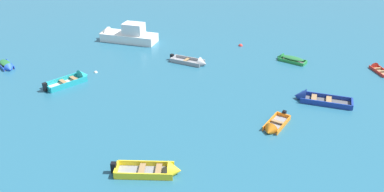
{
  "coord_description": "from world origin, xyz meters",
  "views": [
    {
      "loc": [
        3.15,
        -6.85,
        14.75
      ],
      "look_at": [
        0.0,
        21.41,
        0.15
      ],
      "focal_mm": 36.42,
      "sensor_mm": 36.0,
      "label": 1
    }
  ],
  "objects": [
    {
      "name": "rowboat_green_back_row_left",
      "position": [
        8.66,
        30.54,
        0.23
      ],
      "size": [
        3.15,
        2.4,
        0.99
      ],
      "color": "#4C4C51",
      "rests_on": "ground_plane"
    },
    {
      "name": "rowboat_orange_far_left",
      "position": [
        6.25,
        17.14,
        0.16
      ],
      "size": [
        2.29,
        3.16,
        1.01
      ],
      "color": "gray",
      "rests_on": "ground_plane"
    },
    {
      "name": "mooring_buoy_far_field",
      "position": [
        3.97,
        34.41,
        0.0
      ],
      "size": [
        0.47,
        0.47,
        0.47
      ],
      "primitive_type": "sphere",
      "color": "red",
      "rests_on": "ground_plane"
    },
    {
      "name": "rowboat_red_center",
      "position": [
        16.87,
        29.3,
        0.12
      ],
      "size": [
        1.57,
        2.92,
        0.85
      ],
      "color": "#99754C",
      "rests_on": "ground_plane"
    },
    {
      "name": "rowboat_yellow_near_left",
      "position": [
        -0.83,
        11.39,
        0.21
      ],
      "size": [
        4.23,
        1.53,
        1.15
      ],
      "color": "gray",
      "rests_on": "ground_plane"
    },
    {
      "name": "rowboat_grey_midfield_right",
      "position": [
        -0.43,
        28.57,
        0.18
      ],
      "size": [
        3.99,
        2.42,
        1.17
      ],
      "color": "gray",
      "rests_on": "ground_plane"
    },
    {
      "name": "motor_launch_white_far_right",
      "position": [
        -9.18,
        34.61,
        0.71
      ],
      "size": [
        7.32,
        3.39,
        2.6
      ],
      "color": "white",
      "rests_on": "ground_plane"
    },
    {
      "name": "rowboat_blue_far_back",
      "position": [
        -18.42,
        25.6,
        0.23
      ],
      "size": [
        2.63,
        2.64,
        0.91
      ],
      "color": "#4C4C51",
      "rests_on": "ground_plane"
    },
    {
      "name": "mooring_buoy_between_boats_right",
      "position": [
        -9.57,
        25.5,
        0.0
      ],
      "size": [
        0.34,
        0.34,
        0.34
      ],
      "primitive_type": "sphere",
      "color": "silver",
      "rests_on": "ground_plane"
    },
    {
      "name": "rowboat_turquoise_near_camera",
      "position": [
        -10.74,
        23.35,
        0.23
      ],
      "size": [
        3.53,
        3.93,
        1.28
      ],
      "color": "beige",
      "rests_on": "ground_plane"
    },
    {
      "name": "rowboat_deep_blue_outer_left",
      "position": [
        9.58,
        22.0,
        0.2
      ],
      "size": [
        4.7,
        2.36,
        1.35
      ],
      "color": "#4C4C51",
      "rests_on": "ground_plane"
    }
  ]
}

